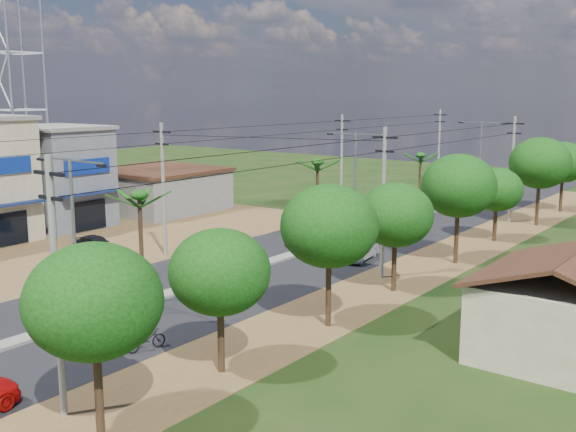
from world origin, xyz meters
name	(u,v)px	position (x,y,z in m)	size (l,w,h in m)	color
ground	(79,324)	(0.00, 0.00, 0.00)	(160.00, 160.00, 0.00)	black
road	(273,262)	(0.00, 15.00, 0.02)	(12.00, 110.00, 0.04)	black
median	(300,252)	(0.00, 18.00, 0.09)	(1.00, 90.00, 0.18)	#605E56
dirt_lot_west	(46,250)	(-15.00, 8.00, 0.02)	(18.00, 46.00, 0.04)	brown
dirt_shoulder_east	(388,284)	(8.50, 15.00, 0.01)	(5.00, 90.00, 0.03)	brown
shophouse_grey	(58,176)	(-21.98, 14.00, 4.16)	(9.00, 6.40, 8.30)	#52555B
low_shed	(158,189)	(-21.00, 24.00, 1.97)	(10.40, 10.40, 3.95)	#605E56
house_east_near	(576,303)	(20.00, 10.00, 2.39)	(7.60, 7.50, 4.60)	#948B64
tree_east_a	(94,301)	(9.50, -6.00, 4.49)	(4.40, 4.40, 6.37)	black
tree_east_b	(220,272)	(9.30, 0.00, 4.11)	(4.00, 4.00, 5.83)	black
tree_east_c	(329,226)	(9.70, 7.00, 4.86)	(4.60, 4.60, 6.83)	black
tree_east_d	(396,215)	(9.40, 14.00, 4.34)	(4.20, 4.20, 6.13)	black
tree_east_e	(459,186)	(9.60, 22.00, 5.09)	(4.80, 4.80, 7.14)	black
tree_east_f	(497,190)	(9.20, 30.00, 3.89)	(3.80, 3.80, 5.52)	black
tree_east_g	(540,163)	(9.80, 38.00, 5.24)	(5.00, 5.00, 7.38)	black
tree_east_h	(564,162)	(9.50, 46.00, 4.64)	(4.40, 4.40, 6.52)	black
palm_median_near	(139,200)	(0.00, 4.00, 5.54)	(2.00, 2.00, 6.15)	black
palm_median_mid	(318,166)	(0.00, 20.00, 5.90)	(2.00, 2.00, 6.55)	black
palm_median_far	(421,158)	(0.00, 36.00, 5.26)	(2.00, 2.00, 5.85)	black
streetlight_near	(74,227)	(0.00, 0.00, 4.79)	(5.10, 0.18, 8.00)	gray
streetlight_mid	(355,175)	(0.00, 25.00, 4.79)	(5.10, 0.18, 8.00)	gray
streetlight_far	(480,152)	(0.00, 50.00, 4.79)	(5.10, 0.18, 8.00)	gray
utility_pole_w_b	(163,187)	(-7.00, 12.00, 4.76)	(1.60, 0.24, 9.00)	#605E56
utility_pole_w_c	(342,160)	(-7.00, 34.00, 4.76)	(1.60, 0.24, 9.00)	#605E56
utility_pole_w_d	(439,146)	(-7.00, 55.00, 4.76)	(1.60, 0.24, 9.00)	#605E56
utility_pole_e_a	(56,283)	(7.50, -6.00, 4.76)	(1.60, 0.24, 9.00)	#605E56
utility_pole_e_b	(383,200)	(7.50, 16.00, 4.76)	(1.60, 0.24, 9.00)	#605E56
utility_pole_e_c	(512,167)	(7.50, 38.00, 4.76)	(1.60, 0.24, 9.00)	#605E56
car_silver_mid	(359,251)	(4.20, 18.87, 0.65)	(1.38, 3.96, 1.30)	#93959A
car_white_far	(304,223)	(-4.25, 24.27, 0.69)	(1.94, 4.78, 1.39)	silver
car_parked_dark	(96,245)	(-11.12, 9.38, 0.64)	(1.52, 3.78, 1.29)	black
moto_rider_east	(146,340)	(5.20, -0.34, 0.48)	(0.63, 1.82, 0.95)	black
moto_rider_west_a	(294,242)	(-1.45, 19.26, 0.43)	(0.57, 1.64, 0.86)	black
moto_rider_west_b	(358,223)	(-1.20, 27.56, 0.53)	(0.50, 1.77, 1.07)	black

